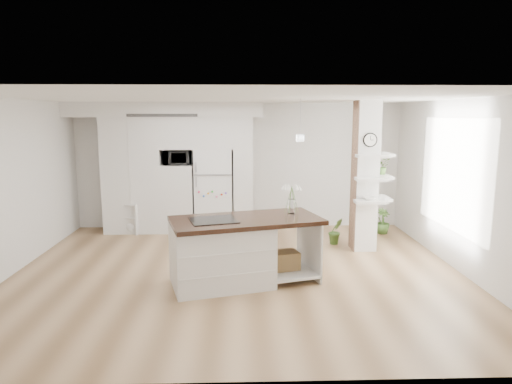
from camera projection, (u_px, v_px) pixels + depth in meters
floor at (238, 272)px, 7.19m from camera, size 7.00×6.00×0.01m
room at (237, 155)px, 6.88m from camera, size 7.04×6.04×2.72m
cabinet_wall at (169, 161)px, 9.53m from camera, size 4.00×0.71×2.70m
refrigerator at (214, 190)px, 9.67m from camera, size 0.78×0.69×1.75m
column at (371, 177)px, 8.16m from camera, size 0.69×0.90×2.70m
window at (453, 175)px, 7.35m from camera, size 0.00×2.40×2.40m
pendant_light at (347, 137)px, 7.04m from camera, size 0.12×0.12×0.10m
kitchen_island at (230, 251)px, 6.63m from camera, size 2.35×1.56×1.54m
bookshelf at (129, 220)px, 9.53m from camera, size 0.60×0.45×0.63m
floor_plant_a at (336, 231)px, 8.72m from camera, size 0.34×0.30×0.51m
floor_plant_b at (382, 221)px, 9.50m from camera, size 0.39×0.39×0.53m
microwave at (177, 158)px, 9.48m from camera, size 0.54×0.37×0.30m
shelf_plant at (382, 166)px, 8.30m from camera, size 0.27×0.23×0.30m
decor_bowl at (369, 199)px, 7.98m from camera, size 0.22×0.22×0.05m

